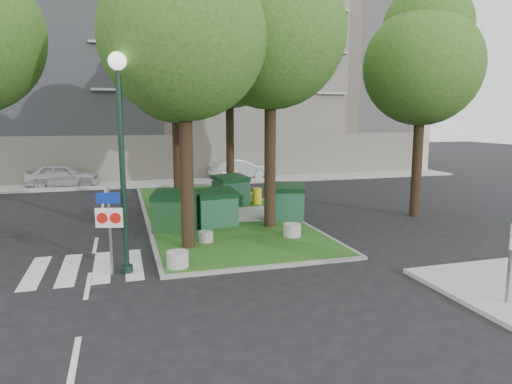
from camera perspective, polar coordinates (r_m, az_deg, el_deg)
name	(u,v)px	position (r m, az deg, el deg)	size (l,w,h in m)	color
ground	(253,269)	(13.40, -0.39, -9.65)	(120.00, 120.00, 0.00)	black
median_island	(215,212)	(21.02, -5.18, -2.56)	(6.00, 16.00, 0.12)	#254B15
median_kerb	(215,213)	(21.02, -5.18, -2.59)	(6.30, 16.30, 0.10)	gray
building_sidewalk	(176,182)	(31.18, -9.92, 1.18)	(42.00, 3.00, 0.12)	#999993
zebra_crossing	(118,265)	(14.35, -16.86, -8.74)	(5.00, 3.00, 0.01)	silver
apartment_building	(162,72)	(38.52, -11.62, 14.48)	(41.00, 12.00, 16.00)	#C9B196
tree_median_near_left	(186,20)	(15.19, -8.79, 20.45)	(5.20, 5.20, 10.53)	black
tree_median_near_right	(272,18)	(18.03, 2.07, 20.89)	(5.60, 5.60, 11.46)	black
tree_median_mid	(177,58)	(21.56, -9.87, 16.13)	(4.80, 4.80, 9.99)	black
tree_median_far	(231,41)	(25.25, -3.20, 18.28)	(5.80, 5.80, 11.93)	black
tree_street_right	(424,55)	(21.53, 20.26, 15.73)	(5.00, 5.00, 10.06)	black
dumpster_a	(176,211)	(17.54, -10.02, -2.36)	(1.94, 1.63, 1.54)	black
dumpster_b	(216,208)	(18.05, -5.07, -2.01)	(1.73, 1.33, 1.49)	#124026
dumpster_c	(231,190)	(22.32, -3.15, 0.19)	(1.92, 1.64, 1.51)	black
dumpster_d	(284,202)	(19.26, 3.53, -1.22)	(1.89, 1.54, 1.53)	#15462A
bollard_left	(178,259)	(13.37, -9.78, -8.28)	(0.63, 0.63, 0.45)	#A6A6A1
bollard_right	(292,230)	(16.54, 4.53, -4.75)	(0.64, 0.64, 0.46)	#A6A6A1
bollard_mid	(206,237)	(15.88, -6.29, -5.55)	(0.50, 0.50, 0.36)	gray
litter_bin	(257,196)	(22.65, 0.14, -0.49)	(0.45, 0.45, 0.79)	gold
street_lamp	(121,138)	(12.95, -16.54, 6.55)	(0.48, 0.48, 6.07)	black
traffic_sign_pole	(110,219)	(13.14, -17.84, -3.26)	(0.73, 0.22, 2.49)	slate
car_white	(63,175)	(31.44, -23.03, 1.93)	(1.78, 4.43, 1.51)	silver
car_silver	(239,169)	(32.91, -2.14, 2.91)	(1.55, 4.44, 1.46)	#A4A7AC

